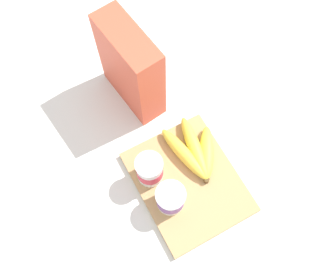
{
  "coord_description": "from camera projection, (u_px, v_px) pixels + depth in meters",
  "views": [
    {
      "loc": [
        -0.23,
        0.18,
        0.97
      ],
      "look_at": [
        0.11,
        0.0,
        0.07
      ],
      "focal_mm": 40.56,
      "sensor_mm": 36.0,
      "label": 1
    }
  ],
  "objects": [
    {
      "name": "yogurt_cup_front",
      "position": [
        171.0,
        198.0,
        0.93
      ],
      "size": [
        0.07,
        0.07,
        0.08
      ],
      "color": "white",
      "rests_on": "cutting_board"
    },
    {
      "name": "yogurt_cup_back",
      "position": [
        150.0,
        170.0,
        0.96
      ],
      "size": [
        0.07,
        0.07,
        0.09
      ],
      "color": "white",
      "rests_on": "cutting_board"
    },
    {
      "name": "banana_bunch",
      "position": [
        194.0,
        151.0,
        1.01
      ],
      "size": [
        0.2,
        0.14,
        0.04
      ],
      "color": "yellow",
      "rests_on": "cutting_board"
    },
    {
      "name": "cutting_board",
      "position": [
        188.0,
        182.0,
        1.0
      ],
      "size": [
        0.31,
        0.25,
        0.02
      ],
      "primitive_type": "cube",
      "color": "tan",
      "rests_on": "ground_plane"
    },
    {
      "name": "cereal_box",
      "position": [
        130.0,
        68.0,
        0.99
      ],
      "size": [
        0.21,
        0.1,
        0.27
      ],
      "primitive_type": "cube",
      "rotation": [
        0.0,
        0.0,
        0.13
      ],
      "color": "#D85138",
      "rests_on": "ground_plane"
    },
    {
      "name": "ground_plane",
      "position": [
        188.0,
        183.0,
        1.01
      ],
      "size": [
        2.4,
        2.4,
        0.0
      ],
      "primitive_type": "plane",
      "color": "silver"
    }
  ]
}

